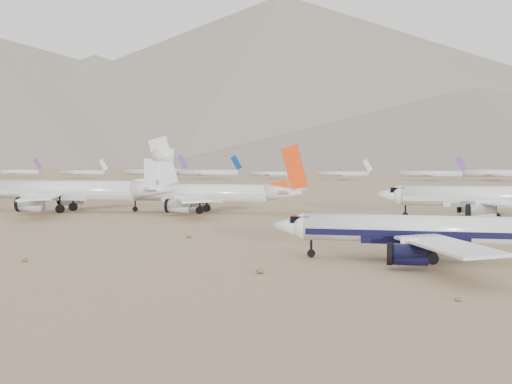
% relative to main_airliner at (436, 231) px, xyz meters
% --- Properties ---
extents(ground, '(7000.00, 7000.00, 0.00)m').
position_rel_main_airliner_xyz_m(ground, '(-10.22, 2.98, -4.16)').
color(ground, '#917454').
rests_on(ground, ground).
extents(main_airliner, '(42.87, 41.88, 15.13)m').
position_rel_main_airliner_xyz_m(main_airliner, '(0.00, 0.00, 0.00)').
color(main_airliner, white).
rests_on(main_airliner, ground).
extents(row2_gold_tail, '(51.29, 50.16, 18.26)m').
position_rel_main_airliner_xyz_m(row2_gold_tail, '(17.40, 63.64, 0.95)').
color(row2_gold_tail, white).
rests_on(row2_gold_tail, ground).
extents(row2_orange_tail, '(48.97, 47.91, 17.47)m').
position_rel_main_airliner_xyz_m(row2_orange_tail, '(-52.60, 68.15, 0.74)').
color(row2_orange_tail, white).
rests_on(row2_orange_tail, ground).
extents(row2_white_trijet, '(55.45, 54.19, 19.65)m').
position_rel_main_airliner_xyz_m(row2_white_trijet, '(-87.54, 63.51, 1.53)').
color(row2_white_trijet, white).
rests_on(row2_white_trijet, ground).
extents(distant_storage_row, '(469.13, 54.31, 15.43)m').
position_rel_main_airliner_xyz_m(distant_storage_row, '(-56.40, 329.55, 0.21)').
color(distant_storage_row, silver).
rests_on(distant_storage_row, ground).
extents(mountain_range, '(7354.00, 3024.00, 470.00)m').
position_rel_main_airliner_xyz_m(mountain_range, '(59.96, 1650.99, 186.16)').
color(mountain_range, slate).
rests_on(mountain_range, ground).
extents(desert_scrub, '(261.14, 121.67, 0.63)m').
position_rel_main_airliner_xyz_m(desert_scrub, '(-8.94, -25.33, -3.87)').
color(desert_scrub, brown).
rests_on(desert_scrub, ground).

